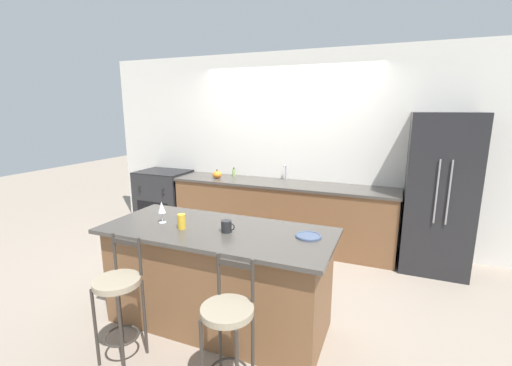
# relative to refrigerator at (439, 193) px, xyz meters

# --- Properties ---
(ground_plane) EXTENTS (18.00, 18.00, 0.00)m
(ground_plane) POSITION_rel_refrigerator_xyz_m (-1.96, -0.33, -0.94)
(ground_plane) COLOR gray
(wall_back) EXTENTS (6.00, 0.07, 2.70)m
(wall_back) POSITION_rel_refrigerator_xyz_m (-1.96, 0.35, 0.41)
(wall_back) COLOR silver
(wall_back) RESTS_ON ground_plane
(back_counter) EXTENTS (3.14, 0.67, 0.90)m
(back_counter) POSITION_rel_refrigerator_xyz_m (-1.96, 0.04, -0.48)
(back_counter) COLOR brown
(back_counter) RESTS_ON ground_plane
(sink_faucet) EXTENTS (0.02, 0.13, 0.22)m
(sink_faucet) POSITION_rel_refrigerator_xyz_m (-1.96, 0.23, 0.10)
(sink_faucet) COLOR #ADAFB5
(sink_faucet) RESTS_ON back_counter
(kitchen_island) EXTENTS (2.02, 0.87, 0.90)m
(kitchen_island) POSITION_rel_refrigerator_xyz_m (-1.88, -1.98, -0.48)
(kitchen_island) COLOR brown
(kitchen_island) RESTS_ON ground_plane
(refrigerator) EXTENTS (0.74, 0.69, 1.88)m
(refrigerator) POSITION_rel_refrigerator_xyz_m (0.00, 0.00, 0.00)
(refrigerator) COLOR #232326
(refrigerator) RESTS_ON ground_plane
(oven_range) EXTENTS (0.80, 0.65, 0.93)m
(oven_range) POSITION_rel_refrigerator_xyz_m (-3.96, 0.02, -0.47)
(oven_range) COLOR #28282B
(oven_range) RESTS_ON ground_plane
(bar_stool_near) EXTENTS (0.34, 0.34, 0.98)m
(bar_stool_near) POSITION_rel_refrigerator_xyz_m (-2.35, -2.67, -0.39)
(bar_stool_near) COLOR #332D28
(bar_stool_near) RESTS_ON ground_plane
(bar_stool_far) EXTENTS (0.34, 0.34, 0.98)m
(bar_stool_far) POSITION_rel_refrigerator_xyz_m (-1.42, -2.69, -0.39)
(bar_stool_far) COLOR #332D28
(bar_stool_far) RESTS_ON ground_plane
(dinner_plate) EXTENTS (0.21, 0.21, 0.02)m
(dinner_plate) POSITION_rel_refrigerator_xyz_m (-1.10, -1.86, -0.03)
(dinner_plate) COLOR #425170
(dinner_plate) RESTS_ON kitchen_island
(wine_glass) EXTENTS (0.07, 0.07, 0.20)m
(wine_glass) POSITION_rel_refrigerator_xyz_m (-2.42, -2.01, 0.10)
(wine_glass) COLOR white
(wine_glass) RESTS_ON kitchen_island
(coffee_mug) EXTENTS (0.12, 0.09, 0.10)m
(coffee_mug) POSITION_rel_refrigerator_xyz_m (-1.77, -2.01, 0.01)
(coffee_mug) COLOR #232326
(coffee_mug) RESTS_ON kitchen_island
(tumbler_cup) EXTENTS (0.07, 0.07, 0.13)m
(tumbler_cup) POSITION_rel_refrigerator_xyz_m (-2.16, -2.08, 0.03)
(tumbler_cup) COLOR gold
(tumbler_cup) RESTS_ON kitchen_island
(pumpkin_decoration) EXTENTS (0.14, 0.14, 0.13)m
(pumpkin_decoration) POSITION_rel_refrigerator_xyz_m (-2.94, -0.04, 0.02)
(pumpkin_decoration) COLOR orange
(pumpkin_decoration) RESTS_ON back_counter
(soap_bottle) EXTENTS (0.05, 0.05, 0.13)m
(soap_bottle) POSITION_rel_refrigerator_xyz_m (-2.78, 0.20, 0.02)
(soap_bottle) COLOR #89B260
(soap_bottle) RESTS_ON back_counter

